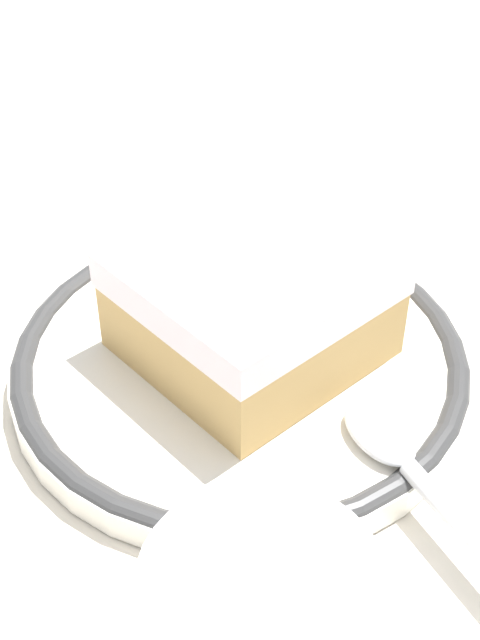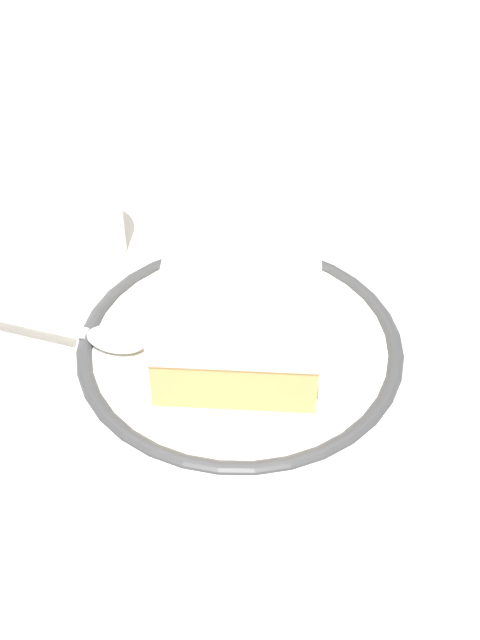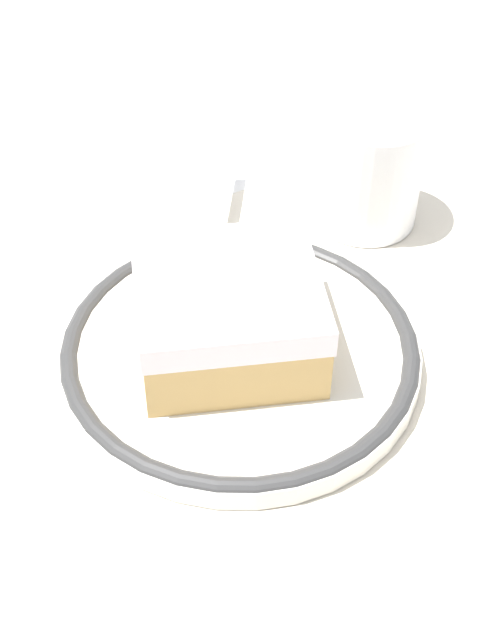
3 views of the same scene
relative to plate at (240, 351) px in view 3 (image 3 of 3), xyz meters
The scene contains 7 objects.
ground_plane 0.03m from the plate, 166.37° to the right, with size 2.40×2.40×0.00m, color #B7B2A8.
placemat 0.03m from the plate, 166.37° to the right, with size 0.48×0.42×0.00m, color beige.
plate is the anchor object (origin of this frame).
cake_slice 0.03m from the plate, 37.53° to the right, with size 0.13×0.13×0.05m.
spoon 0.10m from the plate, 154.05° to the right, with size 0.13×0.04×0.01m.
cup 0.17m from the plate, 165.85° to the left, with size 0.07×0.07×0.08m.
napkin 0.21m from the plate, 154.42° to the right, with size 0.11×0.10×0.00m, color white.
Camera 3 is at (0.37, 0.12, 0.38)m, focal length 50.31 mm.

